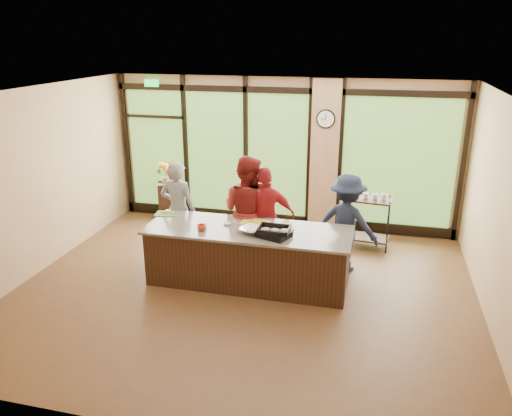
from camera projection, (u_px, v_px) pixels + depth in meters
The scene contains 25 objects.
floor at pixel (244, 291), 7.74m from camera, with size 7.00×7.00×0.00m, color #51361C.
ceiling at pixel (242, 94), 6.75m from camera, with size 7.00×7.00×0.00m, color white.
back_wall at pixel (282, 154), 10.00m from camera, with size 7.00×7.00×0.00m, color tan.
left_wall at pixel (34, 183), 8.04m from camera, with size 6.00×6.00×0.00m, color tan.
right_wall at pixel (503, 220), 6.45m from camera, with size 6.00×6.00×0.00m, color tan.
window_wall at pixel (290, 160), 9.95m from camera, with size 6.90×0.12×3.00m.
island_base at pixel (248, 257), 7.87m from camera, with size 3.10×1.00×0.88m, color black.
countertop at pixel (248, 230), 7.72m from camera, with size 3.20×1.10×0.04m, color slate.
wall_clock at pixel (326, 119), 9.43m from camera, with size 0.36×0.04×0.36m.
cook_left at pixel (178, 210), 8.70m from camera, with size 0.64×0.42×1.74m, color slate.
cook_midleft at pixel (247, 211), 8.40m from camera, with size 0.93×0.72×1.90m, color maroon.
cook_midright at pixel (265, 218), 8.33m from camera, with size 1.02×0.42×1.73m, color maroon.
cook_right at pixel (347, 223), 8.19m from camera, with size 1.07×0.62×1.66m, color #182036.
roasting_pan at pixel (274, 234), 7.41m from camera, with size 0.46×0.36×0.08m, color black.
mixing_bowl at pixel (251, 230), 7.54m from camera, with size 0.35×0.35×0.09m, color silver.
cutting_board_left at pixel (167, 214), 8.34m from camera, with size 0.37×0.27×0.01m, color #49832F.
cutting_board_center at pixel (255, 222), 7.95m from camera, with size 0.43×0.33×0.01m, color gold.
cutting_board_right at pixel (282, 226), 7.79m from camera, with size 0.37×0.28×0.01m, color gold.
prep_bowl_near at pixel (202, 226), 7.75m from camera, with size 0.16×0.16×0.05m, color white.
prep_bowl_mid at pixel (266, 226), 7.74m from camera, with size 0.15×0.15×0.05m, color white.
prep_bowl_far at pixel (227, 224), 7.88m from camera, with size 0.12×0.12×0.03m, color white.
red_ramekin at pixel (202, 228), 7.63m from camera, with size 0.12×0.12×0.10m, color red.
flower_stand at pixel (168, 200), 10.68m from camera, with size 0.40×0.40×0.79m, color black.
flower_vase at pixel (167, 177), 10.51m from camera, with size 0.24×0.24×0.25m, color #947351.
bar_cart at pixel (369, 215), 9.12m from camera, with size 0.81×0.52×1.05m.
Camera 1 is at (1.85, -6.64, 3.77)m, focal length 35.00 mm.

